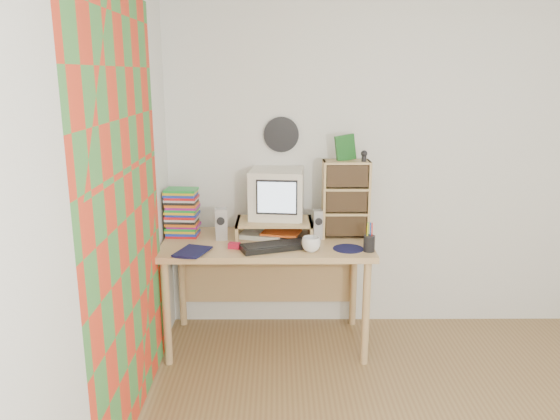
{
  "coord_description": "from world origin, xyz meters",
  "views": [
    {
      "loc": [
        -0.96,
        -2.14,
        1.85
      ],
      "look_at": [
        -0.94,
        1.33,
        0.98
      ],
      "focal_mm": 35.0,
      "sensor_mm": 36.0,
      "label": 1
    }
  ],
  "objects_px": {
    "desk": "(267,257)",
    "dvd_stack": "(182,215)",
    "crt_monitor": "(277,195)",
    "keyboard": "(279,246)",
    "mug": "(311,244)",
    "cd_rack": "(346,199)",
    "diary": "(180,249)"
  },
  "relations": [
    {
      "from": "dvd_stack",
      "to": "desk",
      "type": "bearing_deg",
      "value": -1.87
    },
    {
      "from": "crt_monitor",
      "to": "keyboard",
      "type": "xyz_separation_m",
      "value": [
        0.02,
        -0.31,
        -0.27
      ]
    },
    {
      "from": "desk",
      "to": "diary",
      "type": "distance_m",
      "value": 0.64
    },
    {
      "from": "cd_rack",
      "to": "diary",
      "type": "height_order",
      "value": "cd_rack"
    },
    {
      "from": "desk",
      "to": "keyboard",
      "type": "distance_m",
      "value": 0.28
    },
    {
      "from": "dvd_stack",
      "to": "mug",
      "type": "bearing_deg",
      "value": -17.44
    },
    {
      "from": "crt_monitor",
      "to": "mug",
      "type": "xyz_separation_m",
      "value": [
        0.22,
        -0.37,
        -0.24
      ]
    },
    {
      "from": "cd_rack",
      "to": "diary",
      "type": "relative_size",
      "value": 2.48
    },
    {
      "from": "diary",
      "to": "mug",
      "type": "bearing_deg",
      "value": 18.64
    },
    {
      "from": "mug",
      "to": "dvd_stack",
      "type": "bearing_deg",
      "value": 158.35
    },
    {
      "from": "desk",
      "to": "dvd_stack",
      "type": "height_order",
      "value": "dvd_stack"
    },
    {
      "from": "dvd_stack",
      "to": "diary",
      "type": "distance_m",
      "value": 0.38
    },
    {
      "from": "dvd_stack",
      "to": "cd_rack",
      "type": "height_order",
      "value": "cd_rack"
    },
    {
      "from": "desk",
      "to": "keyboard",
      "type": "height_order",
      "value": "keyboard"
    },
    {
      "from": "diary",
      "to": "keyboard",
      "type": "bearing_deg",
      "value": 24.5
    },
    {
      "from": "crt_monitor",
      "to": "mug",
      "type": "height_order",
      "value": "crt_monitor"
    },
    {
      "from": "keyboard",
      "to": "mug",
      "type": "bearing_deg",
      "value": -36.7
    },
    {
      "from": "crt_monitor",
      "to": "keyboard",
      "type": "distance_m",
      "value": 0.41
    },
    {
      "from": "crt_monitor",
      "to": "desk",
      "type": "bearing_deg",
      "value": -121.43
    },
    {
      "from": "crt_monitor",
      "to": "mug",
      "type": "bearing_deg",
      "value": -53.07
    },
    {
      "from": "keyboard",
      "to": "cd_rack",
      "type": "bearing_deg",
      "value": 11.66
    },
    {
      "from": "cd_rack",
      "to": "diary",
      "type": "bearing_deg",
      "value": -162.39
    },
    {
      "from": "desk",
      "to": "cd_rack",
      "type": "distance_m",
      "value": 0.67
    },
    {
      "from": "cd_rack",
      "to": "mug",
      "type": "relative_size",
      "value": 4.44
    },
    {
      "from": "mug",
      "to": "diary",
      "type": "relative_size",
      "value": 0.56
    },
    {
      "from": "mug",
      "to": "diary",
      "type": "bearing_deg",
      "value": -179.41
    },
    {
      "from": "desk",
      "to": "dvd_stack",
      "type": "distance_m",
      "value": 0.65
    },
    {
      "from": "mug",
      "to": "diary",
      "type": "xyz_separation_m",
      "value": [
        -0.83,
        -0.01,
        -0.03
      ]
    },
    {
      "from": "keyboard",
      "to": "diary",
      "type": "distance_m",
      "value": 0.63
    },
    {
      "from": "cd_rack",
      "to": "keyboard",
      "type": "bearing_deg",
      "value": -148.96
    },
    {
      "from": "crt_monitor",
      "to": "cd_rack",
      "type": "xyz_separation_m",
      "value": [
        0.47,
        -0.03,
        -0.02
      ]
    },
    {
      "from": "keyboard",
      "to": "dvd_stack",
      "type": "xyz_separation_m",
      "value": [
        -0.67,
        0.28,
        0.13
      ]
    }
  ]
}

